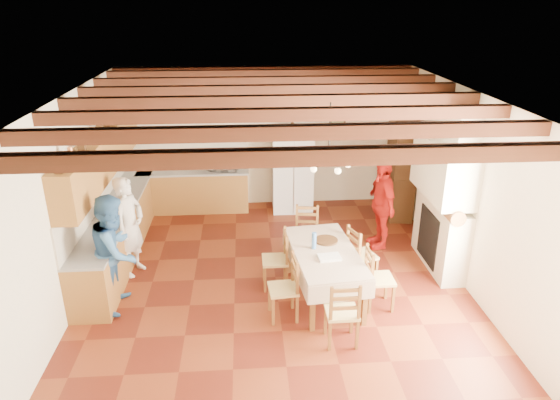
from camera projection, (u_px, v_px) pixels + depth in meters
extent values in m
cube|color=#53190E|center=(275.00, 277.00, 8.24)|extent=(6.00, 6.50, 0.02)
cube|color=white|center=(275.00, 94.00, 7.10)|extent=(6.00, 6.50, 0.02)
cube|color=#F0E7C7|center=(265.00, 137.00, 10.68)|extent=(6.00, 0.02, 3.00)
cube|color=#F0E7C7|center=(297.00, 319.00, 4.66)|extent=(6.00, 0.02, 3.00)
cube|color=#F0E7C7|center=(75.00, 198.00, 7.47)|extent=(0.02, 6.50, 3.00)
cube|color=#F0E7C7|center=(465.00, 187.00, 7.87)|extent=(0.02, 6.50, 3.00)
cube|color=brown|center=(120.00, 231.00, 8.86)|extent=(0.60, 4.30, 0.86)
cube|color=brown|center=(194.00, 191.00, 10.69)|extent=(2.30, 0.60, 0.86)
cube|color=gray|center=(117.00, 208.00, 8.69)|extent=(0.62, 4.30, 0.04)
cube|color=gray|center=(193.00, 171.00, 10.52)|extent=(2.34, 0.62, 0.04)
cube|color=beige|center=(98.00, 191.00, 8.55)|extent=(0.03, 4.30, 0.60)
cube|color=beige|center=(193.00, 153.00, 10.66)|extent=(2.30, 0.03, 0.60)
cube|color=brown|center=(102.00, 155.00, 8.31)|extent=(0.35, 4.20, 0.70)
cube|color=#302115|center=(338.00, 120.00, 10.62)|extent=(0.34, 0.03, 0.42)
cube|color=white|center=(292.00, 172.00, 10.58)|extent=(0.85, 0.70, 1.68)
cube|color=beige|center=(325.00, 252.00, 7.43)|extent=(1.10, 1.89, 0.05)
cube|color=brown|center=(313.00, 307.00, 6.78)|extent=(0.08, 0.08, 0.75)
cube|color=brown|center=(365.00, 302.00, 6.91)|extent=(0.08, 0.08, 0.75)
cube|color=brown|center=(290.00, 252.00, 8.25)|extent=(0.08, 0.08, 0.75)
cube|color=brown|center=(333.00, 249.00, 8.37)|extent=(0.08, 0.08, 0.75)
torus|color=black|center=(329.00, 157.00, 6.87)|extent=(0.47, 0.47, 0.03)
imported|color=silver|center=(130.00, 226.00, 8.08)|extent=(0.62, 0.73, 1.69)
imported|color=#34649F|center=(116.00, 252.00, 7.19)|extent=(0.74, 0.91, 1.76)
imported|color=red|center=(381.00, 204.00, 8.98)|extent=(0.52, 1.02, 1.68)
imported|color=silver|center=(223.00, 162.00, 10.50)|extent=(0.64, 0.47, 0.33)
imported|color=#382311|center=(293.00, 127.00, 10.21)|extent=(0.31, 0.31, 0.28)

